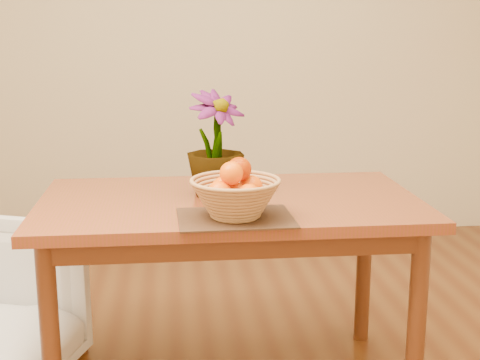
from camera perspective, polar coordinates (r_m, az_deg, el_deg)
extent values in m
cube|color=beige|center=(4.34, -3.28, 12.61)|extent=(4.00, 0.02, 2.70)
cube|color=maroon|center=(2.48, -0.88, -2.02)|extent=(1.40, 0.80, 0.04)
cube|color=#482411|center=(2.49, -0.87, -3.35)|extent=(1.28, 0.68, 0.08)
cylinder|color=#482411|center=(2.33, -15.86, -13.32)|extent=(0.06, 0.06, 0.71)
cylinder|color=#482411|center=(2.45, 14.83, -12.01)|extent=(0.06, 0.06, 0.71)
cylinder|color=#482411|center=(2.92, -13.78, -7.82)|extent=(0.06, 0.06, 0.71)
cylinder|color=#482411|center=(3.01, 10.53, -7.03)|extent=(0.06, 0.06, 0.71)
cube|color=#3D2716|center=(2.21, -0.39, -3.26)|extent=(0.39, 0.29, 0.01)
cylinder|color=#B9844D|center=(2.21, -0.39, -3.09)|extent=(0.15, 0.15, 0.01)
sphere|color=#FF6104|center=(2.19, -0.40, -1.06)|extent=(0.07, 0.07, 0.07)
sphere|color=#FF6104|center=(2.23, 0.93, -0.62)|extent=(0.08, 0.08, 0.08)
sphere|color=#FF6104|center=(2.24, -1.49, -0.66)|extent=(0.07, 0.07, 0.07)
sphere|color=#FF6104|center=(2.14, -1.77, -1.15)|extent=(0.08, 0.08, 0.08)
sphere|color=#FF6104|center=(2.14, 0.75, -1.30)|extent=(0.07, 0.07, 0.07)
sphere|color=#FF6104|center=(2.20, -0.06, 0.93)|extent=(0.08, 0.08, 0.08)
sphere|color=#FF6104|center=(2.14, -0.74, 0.58)|extent=(0.08, 0.08, 0.08)
sphere|color=#FF6104|center=(2.20, -0.06, 0.93)|extent=(0.08, 0.08, 0.08)
imported|color=#204F16|center=(2.49, -2.12, 3.12)|extent=(0.30, 0.30, 0.39)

